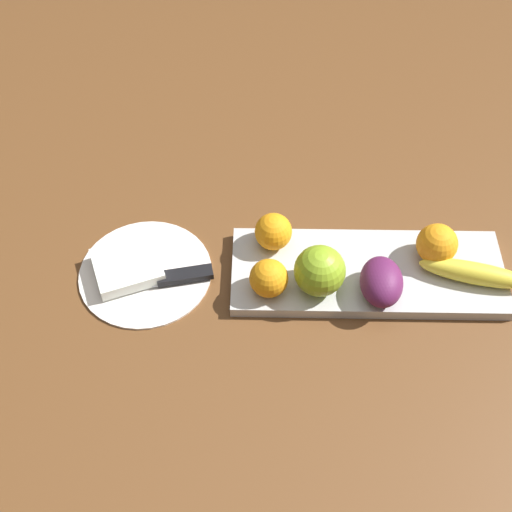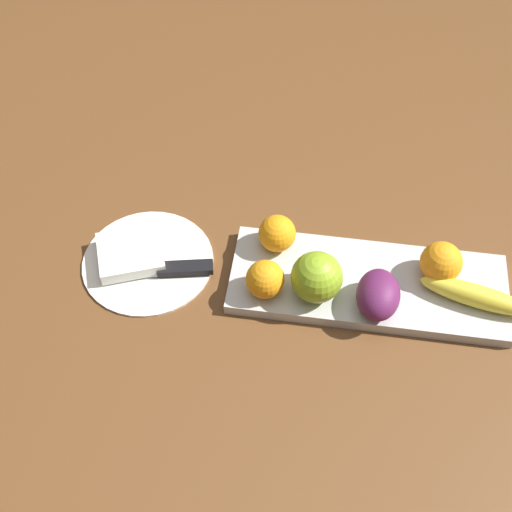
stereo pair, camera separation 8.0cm
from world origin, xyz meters
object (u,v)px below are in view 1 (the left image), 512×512
object	(u,v)px
orange_center	(273,232)
knife	(175,277)
grape_bunch	(381,282)
dinner_plate	(145,272)
apple	(320,271)
orange_near_banana	(269,278)
banana	(475,274)
folded_napkin	(127,266)
fruit_tray	(367,273)
orange_near_apple	(437,244)

from	to	relation	value
orange_center	knife	bearing A→B (deg)	22.90
grape_bunch	dinner_plate	size ratio (longest dim) A/B	0.42
apple	orange_near_banana	world-z (taller)	apple
banana	folded_napkin	distance (m)	0.55
dinner_plate	fruit_tray	bearing A→B (deg)	180.00
orange_near_banana	orange_center	xyz separation A→B (m)	(-0.01, -0.09, 0.00)
folded_napkin	knife	distance (m)	0.08
dinner_plate	banana	bearing A→B (deg)	177.77
orange_center	dinner_plate	size ratio (longest dim) A/B	0.28
dinner_plate	folded_napkin	size ratio (longest dim) A/B	2.09
apple	orange_near_apple	distance (m)	0.20
orange_near_apple	orange_near_banana	distance (m)	0.28
apple	grape_bunch	distance (m)	0.10
banana	folded_napkin	xyz separation A→B (m)	(0.55, -0.02, -0.02)
orange_near_apple	dinner_plate	distance (m)	0.47
knife	orange_near_apple	bearing A→B (deg)	174.43
fruit_tray	orange_center	xyz separation A→B (m)	(0.15, -0.05, 0.04)
orange_near_banana	dinner_plate	distance (m)	0.21
fruit_tray	orange_near_banana	size ratio (longest dim) A/B	7.24
fruit_tray	knife	size ratio (longest dim) A/B	2.42
orange_near_apple	orange_center	distance (m)	0.26
apple	banana	size ratio (longest dim) A/B	0.46
banana	orange_near_banana	xyz separation A→B (m)	(0.32, 0.02, 0.01)
apple	orange_center	world-z (taller)	apple
fruit_tray	orange_center	size ratio (longest dim) A/B	7.19
orange_near_banana	grape_bunch	distance (m)	0.17
orange_near_banana	knife	xyz separation A→B (m)	(0.15, -0.03, -0.04)
apple	orange_near_apple	size ratio (longest dim) A/B	1.22
folded_napkin	dinner_plate	bearing A→B (deg)	180.00
orange_center	dinner_plate	world-z (taller)	orange_center
orange_near_apple	dinner_plate	world-z (taller)	orange_near_apple
fruit_tray	dinner_plate	size ratio (longest dim) A/B	2.03
dinner_plate	knife	xyz separation A→B (m)	(-0.05, 0.02, 0.01)
apple	knife	bearing A→B (deg)	-4.63
folded_napkin	knife	bearing A→B (deg)	168.37
banana	knife	world-z (taller)	banana
grape_bunch	knife	size ratio (longest dim) A/B	0.50
orange_near_banana	dinner_plate	size ratio (longest dim) A/B	0.28
banana	grape_bunch	distance (m)	0.15
orange_center	grape_bunch	distance (m)	0.19
banana	orange_near_banana	distance (m)	0.32
orange_near_apple	grape_bunch	bearing A→B (deg)	37.15
orange_center	apple	bearing A→B (deg)	129.92
banana	orange_near_apple	size ratio (longest dim) A/B	2.65
fruit_tray	knife	xyz separation A→B (m)	(0.31, 0.02, 0.00)
dinner_plate	orange_center	bearing A→B (deg)	-166.49
orange_near_banana	grape_bunch	xyz separation A→B (m)	(-0.17, 0.00, -0.00)
apple	knife	size ratio (longest dim) A/B	0.44
orange_near_banana	folded_napkin	xyz separation A→B (m)	(0.23, -0.04, -0.03)
apple	folded_napkin	size ratio (longest dim) A/B	0.78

